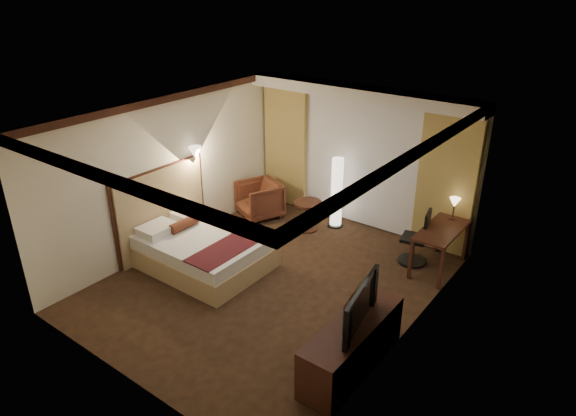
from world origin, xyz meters
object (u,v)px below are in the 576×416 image
Objects in this scene: desk at (439,249)px; dresser at (352,346)px; armchair at (260,198)px; office_chair at (414,236)px; side_table at (308,216)px; bed at (205,251)px; floor_lamp at (337,193)px; television at (353,301)px.

dresser is (0.05, -2.90, -0.04)m from desk.
office_chair is at bearing 26.57° from armchair.
desk reaches higher than side_table.
office_chair reaches higher than desk.
bed is 1.41× the size of floor_lamp.
side_table is at bearing -126.93° from floor_lamp.
armchair is at bearing -176.99° from desk.
armchair is at bearing -159.77° from floor_lamp.
armchair reaches higher than dresser.
television reaches higher than bed.
television is at bearing -92.98° from office_chair.
television reaches higher than side_table.
office_chair reaches higher than armchair.
television reaches higher than armchair.
office_chair is at bearing 38.94° from bed.
dresser is at bearing -92.40° from office_chair.
television is (-0.03, 0.00, 0.65)m from dresser.
armchair is 1.59m from floor_lamp.
bed is 1.65× the size of desk.
floor_lamp is (0.94, 2.60, 0.41)m from bed.
bed is at bearing -51.71° from armchair.
desk is at bearing 2.53° from side_table.
floor_lamp reaches higher than side_table.
television is (3.17, -0.65, 0.70)m from bed.
bed is 3.27m from dresser.
floor_lamp is 1.42× the size of office_chair.
desk is 0.69× the size of dresser.
television is (0.45, -2.85, 0.49)m from office_chair.
desk is at bearing 90.99° from dresser.
side_table is 0.71m from floor_lamp.
side_table is at bearing 133.04° from dresser.
floor_lamp is at bearing 53.07° from side_table.
desk is 1.10× the size of television.
dresser is (0.48, -2.85, -0.16)m from office_chair.
bed is 3.31m from television.
armchair reaches higher than bed.
bed is 2.47× the size of armchair.
armchair reaches higher than side_table.
side_table is at bearing 169.78° from office_chair.
floor_lamp is 3.95m from television.
floor_lamp is 2.26m from desk.
bed is 1.82× the size of television.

